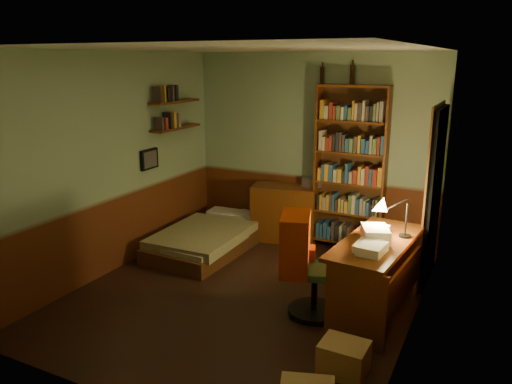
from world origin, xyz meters
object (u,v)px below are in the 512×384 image
at_px(bed, 209,230).
at_px(office_chair, 315,269).
at_px(dresser, 284,213).
at_px(desk, 375,276).
at_px(desk_lamp, 407,210).
at_px(cardboard_box_b, 344,358).
at_px(bookshelf, 350,169).
at_px(mini_stereo, 312,182).

relative_size(bed, office_chair, 1.83).
relative_size(dresser, desk, 0.62).
distance_m(dresser, office_chair, 2.18).
relative_size(desk_lamp, cardboard_box_b, 1.49).
height_order(bookshelf, office_chair, bookshelf).
bearing_deg(dresser, bookshelf, -6.07).
bearing_deg(bookshelf, mini_stereo, 172.48).
bearing_deg(dresser, cardboard_box_b, -69.07).
height_order(dresser, mini_stereo, mini_stereo).
bearing_deg(bed, desk_lamp, -9.44).
relative_size(desk, cardboard_box_b, 3.81).
xyz_separation_m(dresser, mini_stereo, (0.36, 0.12, 0.46)).
height_order(desk, office_chair, office_chair).
xyz_separation_m(dresser, office_chair, (1.14, -1.86, 0.09)).
distance_m(bookshelf, desk_lamp, 1.71).
relative_size(bookshelf, desk, 1.52).
bearing_deg(desk, office_chair, -143.15).
distance_m(mini_stereo, office_chair, 2.16).
bearing_deg(desk_lamp, bed, 169.05).
xyz_separation_m(mini_stereo, desk_lamp, (1.53, -1.44, 0.20)).
height_order(bookshelf, cardboard_box_b, bookshelf).
bearing_deg(cardboard_box_b, bed, 142.54).
distance_m(desk_lamp, office_chair, 1.09).
xyz_separation_m(bed, desk, (2.41, -0.74, 0.12)).
relative_size(bookshelf, desk_lamp, 3.89).
distance_m(desk_lamp, cardboard_box_b, 1.65).
height_order(bookshelf, desk, bookshelf).
relative_size(mini_stereo, bookshelf, 0.10).
distance_m(dresser, cardboard_box_b, 3.18).
distance_m(bed, desk, 2.53).
height_order(bed, office_chair, office_chair).
bearing_deg(mini_stereo, desk, -35.71).
relative_size(mini_stereo, desk_lamp, 0.40).
distance_m(dresser, desk_lamp, 2.39).
relative_size(dresser, bookshelf, 0.41).
height_order(dresser, bookshelf, bookshelf).
height_order(mini_stereo, desk_lamp, desk_lamp).
bearing_deg(dresser, mini_stereo, 7.87).
bearing_deg(office_chair, cardboard_box_b, -73.73).
xyz_separation_m(bed, dresser, (0.75, 0.79, 0.13)).
bearing_deg(desk_lamp, cardboard_box_b, -97.76).
bearing_deg(desk, bed, 168.13).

